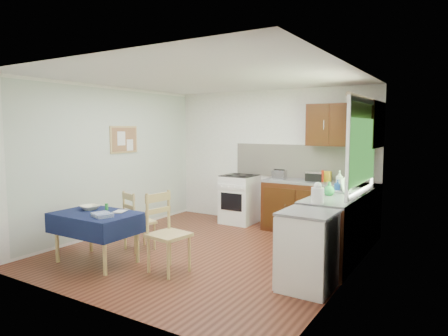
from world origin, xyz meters
The scene contains 33 objects.
floor centered at (0.00, 0.00, 0.00)m, with size 4.20×4.20×0.00m, color #431E12.
ceiling centered at (0.00, 0.00, 2.50)m, with size 4.00×4.20×0.02m, color silver.
wall_back centered at (0.00, 2.10, 1.25)m, with size 4.00×0.02×2.50m, color silver.
wall_front centered at (0.00, -2.10, 1.25)m, with size 4.00×0.02×2.50m, color silver.
wall_left centered at (-2.00, 0.00, 1.25)m, with size 0.02×4.20×2.50m, color silver.
wall_right centered at (2.00, 0.00, 1.25)m, with size 0.02×4.20×2.50m, color silver.
base_cabinets centered at (1.36, 1.26, 0.43)m, with size 1.90×2.30×0.86m.
worktop_back centered at (1.05, 1.80, 0.88)m, with size 1.90×0.60×0.04m, color slate.
worktop_right centered at (1.70, 0.65, 0.88)m, with size 0.60×1.70×0.04m, color slate.
worktop_corner centered at (1.70, 1.80, 0.88)m, with size 0.60×0.60×0.04m, color slate.
splashback centered at (0.65, 2.08, 1.20)m, with size 2.70×0.02×0.60m, color beige.
upper_cabinets centered at (1.52, 1.80, 1.85)m, with size 1.20×0.85×0.70m.
stove centered at (-0.50, 1.80, 0.46)m, with size 0.60×0.61×0.92m.
window centered at (1.97, 0.70, 1.65)m, with size 0.04×1.48×1.26m.
fridge centered at (1.70, -0.55, 0.44)m, with size 0.58×0.60×0.89m.
corkboard centered at (-1.97, 0.30, 1.60)m, with size 0.04×0.62×0.47m.
dining_table centered at (-1.01, -1.17, 0.57)m, with size 1.12×0.76×0.68m.
chair_far centered at (-0.94, -0.49, 0.46)m, with size 0.49×0.49×0.88m.
chair_near centered at (0.00, -0.94, 0.53)m, with size 0.50×0.50×1.00m.
toaster centered at (0.35, 1.71, 0.98)m, with size 0.24×0.15×0.18m.
sandwich_press centered at (0.97, 1.84, 0.98)m, with size 0.28×0.25×0.17m.
sauce_bottle centered at (1.11, 1.76, 1.00)m, with size 0.05×0.05×0.20m, color red.
yellow_packet centered at (1.15, 1.88, 0.99)m, with size 0.13×0.09×0.17m, color yellow.
dish_rack centered at (1.73, 0.90, 0.92)m, with size 0.45×0.34×0.21m.
kettle centered at (1.65, -0.10, 1.01)m, with size 0.15×0.15×0.26m.
cup centered at (1.46, 1.70, 0.95)m, with size 0.12×0.12×0.10m, color white.
soap_bottle_a centered at (1.61, 0.98, 1.05)m, with size 0.11×0.11×0.29m, color white.
soap_bottle_b centered at (1.60, 0.92, 0.98)m, with size 0.08×0.08×0.17m, color #1C4FA6.
soap_bottle_c centered at (1.61, 0.51, 0.99)m, with size 0.14×0.14×0.19m, color green.
plate_bowl centered at (-1.25, -1.07, 0.71)m, with size 0.25×0.25×0.06m, color #F2EEC6.
book centered at (-0.84, -1.00, 0.68)m, with size 0.14×0.20×0.02m, color white.
spice_jar centered at (-1.03, -0.97, 0.72)m, with size 0.05×0.05×0.09m, color green.
tea_towel centered at (-0.76, -1.28, 0.70)m, with size 0.26×0.20×0.05m, color #284695.
Camera 1 is at (3.18, -4.71, 1.80)m, focal length 32.00 mm.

